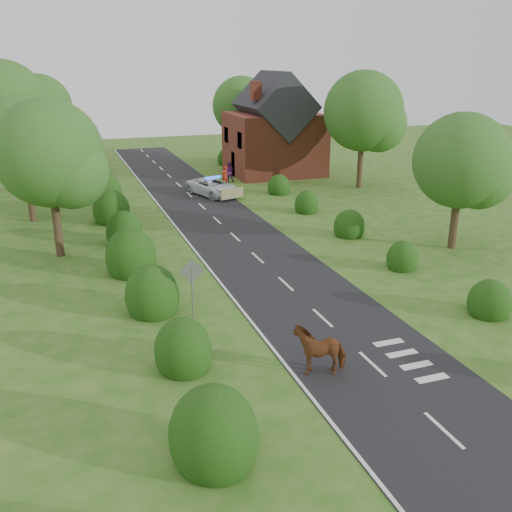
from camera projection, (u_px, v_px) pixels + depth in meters
name	position (u px, v px, depth m)	size (l,w,h in m)	color
ground	(323.00, 318.00, 23.60)	(120.00, 120.00, 0.00)	#2D6516
road	(221.00, 224.00, 36.95)	(6.00, 70.00, 0.02)	black
road_markings	(205.00, 235.00, 34.60)	(4.96, 70.00, 0.01)	white
hedgerow_left	(125.00, 238.00, 31.71)	(2.75, 50.41, 3.00)	#17360E
hedgerow_right	(340.00, 222.00, 35.48)	(2.10, 45.78, 2.10)	#17360E
tree_left_a	(54.00, 158.00, 29.32)	(5.74, 5.60, 8.38)	#332316
tree_left_b	(28.00, 144.00, 36.07)	(5.74, 5.60, 8.07)	#332316
tree_left_c	(8.00, 108.00, 44.00)	(6.97, 6.80, 10.22)	#332316
tree_left_d	(43.00, 109.00, 53.99)	(6.15, 6.00, 8.89)	#332316
tree_right_a	(466.00, 165.00, 30.82)	(5.33, 5.20, 7.56)	#332316
tree_right_b	(367.00, 115.00, 45.61)	(6.56, 6.40, 9.40)	#332316
tree_right_c	(245.00, 108.00, 58.47)	(6.15, 6.00, 8.58)	#332316
road_sign	(192.00, 279.00, 23.26)	(1.06, 0.08, 2.53)	gray
house	(274.00, 132.00, 52.06)	(8.00, 7.40, 9.17)	brown
cow	(320.00, 352.00, 19.46)	(1.06, 2.01, 1.43)	maroon
police_van	(213.00, 187.00, 44.48)	(3.78, 5.43, 1.52)	silver
pedestrian_red	(225.00, 176.00, 47.99)	(0.60, 0.40, 1.65)	maroon
pedestrian_purple	(229.00, 172.00, 49.35)	(0.86, 0.67, 1.77)	#6C1F77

